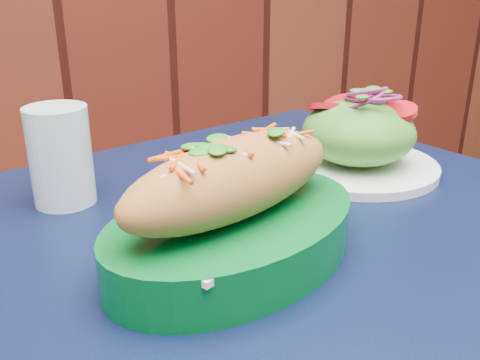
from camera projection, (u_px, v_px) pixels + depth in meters
name	position (u px, v px, depth m)	size (l,w,h in m)	color
cafe_table	(287.00, 311.00, 0.59)	(0.96, 0.96, 0.75)	black
banh_mi_basket	(234.00, 211.00, 0.51)	(0.33, 0.27, 0.13)	#035A20
salad_plate	(358.00, 138.00, 0.74)	(0.23, 0.23, 0.12)	white
water_glass	(61.00, 156.00, 0.63)	(0.07, 0.07, 0.12)	silver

